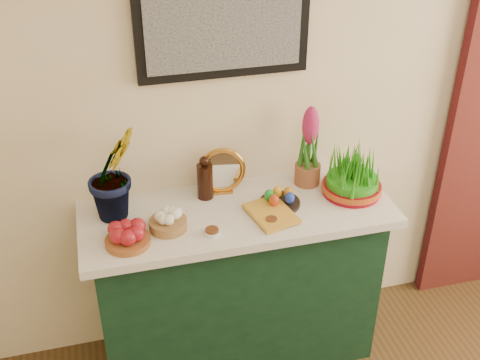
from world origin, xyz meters
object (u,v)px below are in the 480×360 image
mirror (222,171)px  book (254,218)px  sideboard (237,287)px  hyacinth_green (112,159)px  wheatgrass_sabzeh (353,175)px

mirror → book: (0.07, -0.28, -0.09)m
sideboard → book: bearing=-68.5°
hyacinth_green → wheatgrass_sabzeh: bearing=-32.7°
book → sideboard: bearing=99.5°
sideboard → mirror: (-0.03, 0.16, 0.57)m
hyacinth_green → book: bearing=-47.2°
sideboard → book: 0.50m
sideboard → hyacinth_green: bearing=170.3°
hyacinth_green → book: (0.56, -0.20, -0.26)m
hyacinth_green → wheatgrass_sabzeh: hyacinth_green is taller
sideboard → mirror: bearing=100.6°
book → wheatgrass_sabzeh: 0.52m
book → wheatgrass_sabzeh: wheatgrass_sabzeh is taller
hyacinth_green → mirror: hyacinth_green is taller
sideboard → book: size_ratio=5.63×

